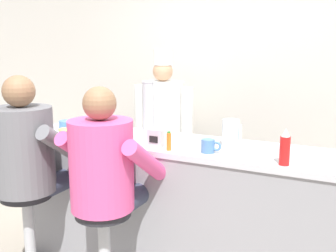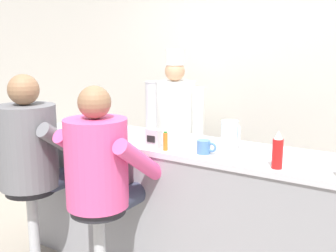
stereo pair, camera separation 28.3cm
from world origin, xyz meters
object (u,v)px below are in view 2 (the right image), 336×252
Objects in this scene: cook_in_whites_near at (175,124)px; napkin_dispenser_chrome at (154,138)px; water_pitcher_clear at (230,134)px; diner_seated_pink at (101,169)px; ketchup_bottle_red at (278,151)px; hot_sauce_bottle_orange at (165,141)px; coffee_mug_blue at (204,147)px; diner_seated_grey at (32,152)px; cereal_bowl at (78,122)px; cup_stack_steel at (151,109)px; breakfast_plate at (72,130)px.

napkin_dispenser_chrome is at bearing -64.60° from cook_in_whites_near.
diner_seated_pink reaches higher than water_pitcher_clear.
cook_in_whites_near is at bearing 137.40° from water_pitcher_clear.
diner_seated_pink is (-1.05, -0.32, -0.20)m from ketchup_bottle_red.
hot_sauce_bottle_orange is 0.46m from diner_seated_pink.
ketchup_bottle_red is 0.50m from coffee_mug_blue.
cook_in_whites_near is at bearing 115.40° from napkin_dispenser_chrome.
coffee_mug_blue is 0.09× the size of diner_seated_pink.
hot_sauce_bottle_orange is at bearing -179.48° from ketchup_bottle_red.
diner_seated_grey is 1.03× the size of diner_seated_pink.
diner_seated_grey is (-1.73, -0.32, -0.18)m from ketchup_bottle_red.
diner_seated_pink is at bearing -162.94° from ketchup_bottle_red.
ketchup_bottle_red reaches higher than coffee_mug_blue.
water_pitcher_clear is (-0.42, 0.29, -0.01)m from ketchup_bottle_red.
napkin_dispenser_chrome is (-0.12, 0.03, 0.00)m from hot_sauce_bottle_orange.
diner_seated_pink is (-0.56, -0.38, -0.15)m from coffee_mug_blue.
cup_stack_steel reaches higher than cereal_bowl.
breakfast_plate is 1.90× the size of coffee_mug_blue.
water_pitcher_clear is at bearing 44.34° from diner_seated_pink.
cereal_bowl is at bearing 171.28° from ketchup_bottle_red.
hot_sauce_bottle_orange is at bearing -137.90° from water_pitcher_clear.
coffee_mug_blue is (1.23, -0.02, 0.03)m from breakfast_plate.
water_pitcher_clear is at bearing -1.65° from cup_stack_steel.
diner_seated_grey reaches higher than diner_seated_pink.
coffee_mug_blue is at bearing -51.01° from cook_in_whites_near.
cook_in_whites_near is (-1.44, 1.23, -0.20)m from ketchup_bottle_red.
diner_seated_pink reaches higher than ketchup_bottle_red.
napkin_dispenser_chrome is 0.08× the size of diner_seated_grey.
cook_in_whites_near is (0.28, 1.15, -0.11)m from breakfast_plate.
diner_seated_pink is at bearing -0.22° from diner_seated_grey.
cook_in_whites_near reaches higher than cup_stack_steel.
diner_seated_grey reaches higher than ketchup_bottle_red.
cup_stack_steel is (-0.67, 0.02, 0.12)m from water_pitcher_clear.
breakfast_plate is (-1.30, -0.22, -0.08)m from water_pitcher_clear.
cereal_bowl is at bearing -178.13° from cup_stack_steel.
water_pitcher_clear is at bearing 42.10° from hot_sauce_bottle_orange.
diner_seated_pink is (0.68, -0.00, -0.02)m from diner_seated_grey.
napkin_dispenser_chrome is at bearing 178.62° from ketchup_bottle_red.
breakfast_plate is 1.19m from cook_in_whites_near.
diner_seated_pink is (-0.63, -0.61, -0.20)m from water_pitcher_clear.
coffee_mug_blue is (-0.49, 0.06, -0.06)m from ketchup_bottle_red.
water_pitcher_clear is at bearing 0.24° from cereal_bowl.
diner_seated_pink reaches higher than cup_stack_steel.
hot_sauce_bottle_orange is at bearing -14.76° from cereal_bowl.
coffee_mug_blue is at bearing -0.76° from breakfast_plate.
napkin_dispenser_chrome is (-0.45, -0.27, -0.03)m from water_pitcher_clear.
cup_stack_steel reaches higher than coffee_mug_blue.
cup_stack_steel is 0.28× the size of diner_seated_grey.
ketchup_bottle_red is at bearing -15.94° from cup_stack_steel.
cereal_bowl is 0.80m from cup_stack_steel.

